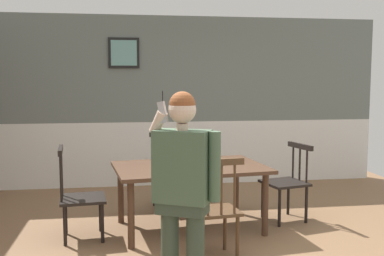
# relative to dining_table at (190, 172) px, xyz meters

# --- Properties ---
(ground_plane) EXTENTS (7.27, 7.27, 0.00)m
(ground_plane) POSITION_rel_dining_table_xyz_m (0.11, -0.82, -0.65)
(ground_plane) COLOR #846042
(room_back_partition) EXTENTS (6.61, 0.17, 2.69)m
(room_back_partition) POSITION_rel_dining_table_xyz_m (0.11, 2.29, 0.64)
(room_back_partition) COLOR slate
(room_back_partition) RESTS_ON ground_plane
(dining_table) EXTENTS (1.78, 1.27, 0.73)m
(dining_table) POSITION_rel_dining_table_xyz_m (0.00, 0.00, 0.00)
(dining_table) COLOR #4C3323
(dining_table) RESTS_ON ground_plane
(chair_near_window) EXTENTS (0.51, 0.51, 0.99)m
(chair_near_window) POSITION_rel_dining_table_xyz_m (-1.21, -0.15, -0.18)
(chair_near_window) COLOR black
(chair_near_window) RESTS_ON ground_plane
(chair_by_doorway) EXTENTS (0.47, 0.47, 0.99)m
(chair_by_doorway) POSITION_rel_dining_table_xyz_m (0.11, -0.92, -0.17)
(chair_by_doorway) COLOR #513823
(chair_by_doorway) RESTS_ON ground_plane
(chair_at_table_head) EXTENTS (0.58, 0.58, 1.00)m
(chair_at_table_head) POSITION_rel_dining_table_xyz_m (-0.12, 0.92, -0.17)
(chair_at_table_head) COLOR black
(chair_at_table_head) RESTS_ON ground_plane
(chair_opposite_corner) EXTENTS (0.56, 0.56, 0.93)m
(chair_opposite_corner) POSITION_rel_dining_table_xyz_m (1.21, 0.15, -0.18)
(chair_opposite_corner) COLOR black
(chair_opposite_corner) RESTS_ON ground_plane
(person_figure) EXTENTS (0.53, 0.39, 1.61)m
(person_figure) POSITION_rel_dining_table_xyz_m (-0.29, -1.66, 0.27)
(person_figure) COLOR #3A493A
(person_figure) RESTS_ON ground_plane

